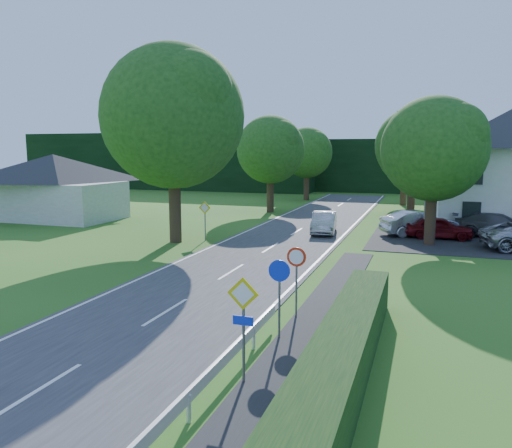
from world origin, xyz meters
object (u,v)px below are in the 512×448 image
at_px(moving_car, 324,223).
at_px(parked_car_grey, 498,225).
at_px(motorcycle, 328,222).
at_px(parked_car_silver_a, 419,223).
at_px(parasol, 506,216).
at_px(parked_car_red, 439,228).
at_px(streetlight, 425,167).

bearing_deg(moving_car, parked_car_grey, 3.40).
bearing_deg(motorcycle, parked_car_silver_a, -9.11).
relative_size(motorcycle, parasol, 0.85).
bearing_deg(parked_car_red, parked_car_silver_a, 57.81).
xyz_separation_m(streetlight, moving_car, (-6.20, -0.04, -3.72)).
distance_m(moving_car, parked_car_red, 7.23).
bearing_deg(parked_car_silver_a, streetlight, 163.56).
distance_m(streetlight, parked_car_grey, 6.15).
distance_m(streetlight, parked_car_silver_a, 3.79).
distance_m(parked_car_silver_a, parasol, 6.84).
xyz_separation_m(moving_car, motorcycle, (-0.06, 1.82, -0.19)).
bearing_deg(parked_car_grey, parasol, -7.76).
relative_size(parked_car_red, parked_car_silver_a, 0.83).
xyz_separation_m(motorcycle, parked_car_grey, (10.80, 0.23, 0.26)).
height_order(moving_car, motorcycle, moving_car).
bearing_deg(parasol, moving_car, -156.48).
distance_m(parked_car_red, parasol, 6.43).
xyz_separation_m(motorcycle, parked_car_silver_a, (6.06, -0.71, 0.28)).
bearing_deg(parked_car_red, parked_car_grey, -64.34).
bearing_deg(moving_car, streetlight, -6.98).
bearing_deg(motorcycle, streetlight, -18.21).
bearing_deg(parked_car_grey, parked_car_silver_a, 109.40).
distance_m(moving_car, parked_car_grey, 10.92).
distance_m(streetlight, moving_car, 7.23).
relative_size(motorcycle, parked_car_silver_a, 0.41).
height_order(parked_car_grey, parasol, parasol).
distance_m(motorcycle, parked_car_silver_a, 6.11).
bearing_deg(streetlight, moving_car, -179.59).
height_order(parked_car_red, parked_car_silver_a, parked_car_silver_a).
height_order(streetlight, parked_car_red, streetlight).
distance_m(moving_car, motorcycle, 1.83).
bearing_deg(moving_car, motorcycle, 84.63).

